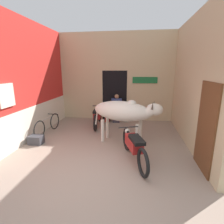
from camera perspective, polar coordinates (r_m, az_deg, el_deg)
ground_plane at (r=4.11m, az=-7.59°, el=-21.57°), size 30.00×30.00×0.00m
wall_left_shopfront at (r=6.72m, az=-25.15°, el=8.74°), size 0.25×4.87×3.97m
wall_back_with_doorway at (r=8.41m, az=1.31°, el=9.34°), size 5.19×0.93×3.97m
wall_right_with_door at (r=5.87m, az=25.32°, el=8.54°), size 0.22×4.87×3.97m
cow at (r=5.55m, az=3.99°, el=0.11°), size 2.29×1.19×1.47m
motorcycle_near at (r=4.64m, az=7.14°, el=-10.75°), size 0.82×1.95×0.78m
motorcycle_far at (r=7.44m, az=-4.74°, el=-1.20°), size 0.58×1.98×0.77m
bicycle at (r=6.99m, az=-20.24°, el=-3.95°), size 0.44×1.68×0.66m
shopkeeper_seated at (r=7.91m, az=1.48°, el=1.40°), size 0.45×0.33×1.27m
plastic_stool at (r=8.08m, az=-1.52°, el=-1.36°), size 0.35×0.35×0.46m
crate at (r=6.24m, az=-23.57°, el=-8.30°), size 0.44×0.32×0.28m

